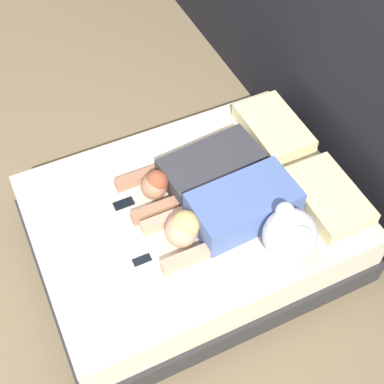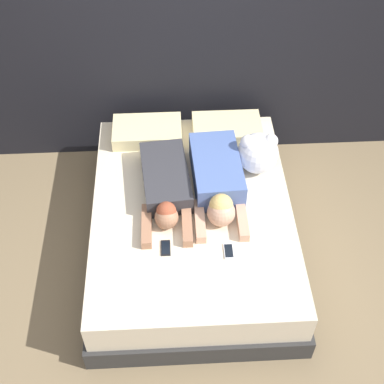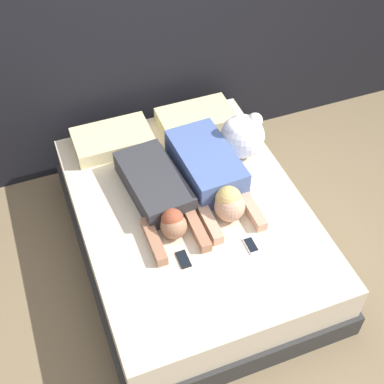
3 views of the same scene
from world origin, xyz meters
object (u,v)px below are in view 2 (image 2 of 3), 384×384
Objects in this scene: pillow_head_left at (147,132)px; bed at (192,226)px; pillow_head_right at (227,129)px; person_left at (166,187)px; person_right at (218,180)px; cell_phone_left at (166,248)px; cell_phone_right at (229,251)px; plush_toy at (258,152)px.

bed is at bearing -67.02° from pillow_head_left.
pillow_head_right reaches higher than bed.
bed is at bearing -33.95° from person_left.
cell_phone_left is (-0.40, -0.53, -0.10)m from person_right.
person_right is 0.67m from cell_phone_left.
pillow_head_left is 0.67m from person_left.
pillow_head_left is at bearing 180.00° from pillow_head_right.
pillow_head_left is 4.35× the size of cell_phone_left.
cell_phone_left is at bearing -127.12° from person_right.
cell_phone_left reaches higher than bed.
person_left is (-0.19, 0.13, 0.32)m from bed.
person_left reaches higher than pillow_head_left.
pillow_head_left is 4.35× the size of cell_phone_right.
pillow_head_right is 0.47m from plush_toy.
person_left is at bearing -161.27° from plush_toy.
person_left is at bearing -128.54° from pillow_head_right.
person_left reaches higher than cell_phone_right.
person_left is at bearing 146.05° from bed.
person_left is 0.51m from cell_phone_left.
pillow_head_right reaches higher than cell_phone_right.
bed is at bearing -112.98° from pillow_head_right.
pillow_head_right is at bearing 115.43° from plush_toy.
person_right reaches higher than pillow_head_left.
bed is 3.58× the size of pillow_head_left.
person_right is at bearing -145.86° from plush_toy.
pillow_head_right is 0.60× the size of person_left.
cell_phone_left is 1.00× the size of cell_phone_right.
cell_phone_left is at bearing -134.11° from plush_toy.
person_left is at bearing 88.56° from cell_phone_left.
pillow_head_right is 1.69× the size of plush_toy.
bed is at bearing 62.08° from cell_phone_left.
person_left reaches higher than cell_phone_left.
bed is 0.50m from cell_phone_left.
pillow_head_right is at bearing 0.00° from pillow_head_left.
pillow_head_left is 0.66m from pillow_head_right.
plush_toy is (0.72, 0.24, 0.09)m from person_left.
pillow_head_left is 1.69× the size of plush_toy.
cell_phone_left is at bearing -83.66° from pillow_head_left.
plush_toy reaches higher than cell_phone_right.
pillow_head_left reaches higher than bed.
plush_toy reaches higher than pillow_head_left.
person_left is 7.28× the size of cell_phone_right.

